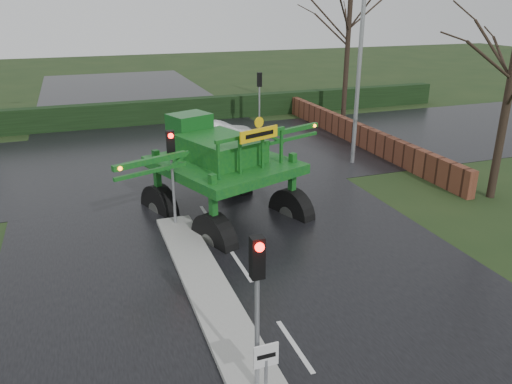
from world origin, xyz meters
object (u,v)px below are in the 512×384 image
object	(u,v)px
crop_sprayer	(208,173)
traffic_signal_far	(259,88)
traffic_signal_near	(257,282)
traffic_signal_mid	(172,158)
white_sedan	(221,145)
keep_left_sign	(266,364)
street_light_right	(355,38)

from	to	relation	value
crop_sprayer	traffic_signal_far	bearing A→B (deg)	43.10
traffic_signal_near	traffic_signal_mid	xyz separation A→B (m)	(0.00, 8.50, 0.00)
traffic_signal_mid	traffic_signal_near	bearing A→B (deg)	-90.00
traffic_signal_near	crop_sprayer	world-z (taller)	crop_sprayer
white_sedan	keep_left_sign	bearing A→B (deg)	166.45
street_light_right	white_sedan	distance (m)	9.42
traffic_signal_mid	crop_sprayer	size ratio (longest dim) A/B	0.42
white_sedan	traffic_signal_far	bearing A→B (deg)	-50.56
traffic_signal_far	white_sedan	size ratio (longest dim) A/B	0.89
traffic_signal_far	traffic_signal_near	bearing A→B (deg)	69.64
traffic_signal_mid	crop_sprayer	world-z (taller)	crop_sprayer
keep_left_sign	traffic_signal_near	world-z (taller)	traffic_signal_near
street_light_right	crop_sprayer	xyz separation A→B (m)	(-8.59, -5.88, -3.62)
keep_left_sign	white_sedan	xyz separation A→B (m)	(4.50, 18.79, -1.06)
traffic_signal_far	crop_sprayer	xyz separation A→B (m)	(-6.89, -13.89, -0.22)
keep_left_sign	traffic_signal_far	world-z (taller)	traffic_signal_far
keep_left_sign	traffic_signal_near	bearing A→B (deg)	90.00
traffic_signal_near	street_light_right	world-z (taller)	street_light_right
traffic_signal_mid	crop_sprayer	distance (m)	1.66
traffic_signal_mid	street_light_right	distance (m)	11.05
white_sedan	crop_sprayer	bearing A→B (deg)	162.08
traffic_signal_near	street_light_right	size ratio (longest dim) A/B	0.35
keep_left_sign	traffic_signal_far	xyz separation A→B (m)	(7.80, 21.51, 1.53)
street_light_right	white_sedan	bearing A→B (deg)	133.35
traffic_signal_near	street_light_right	xyz separation A→B (m)	(9.49, 13.01, 3.40)
traffic_signal_mid	crop_sprayer	xyz separation A→B (m)	(0.91, -1.37, -0.22)
crop_sprayer	traffic_signal_mid	bearing A→B (deg)	102.88
traffic_signal_mid	traffic_signal_far	xyz separation A→B (m)	(7.80, 12.52, 0.00)
traffic_signal_near	crop_sprayer	size ratio (longest dim) A/B	0.42
crop_sprayer	white_sedan	size ratio (longest dim) A/B	2.13
traffic_signal_far	white_sedan	world-z (taller)	traffic_signal_far
crop_sprayer	white_sedan	bearing A→B (deg)	51.65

